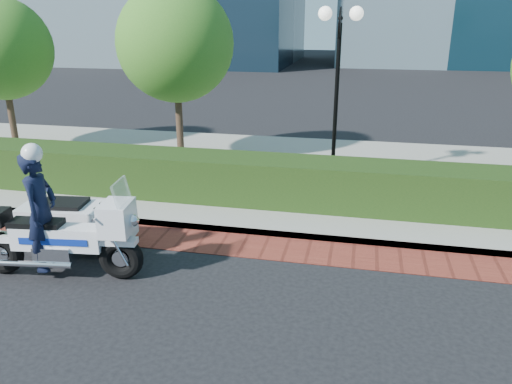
% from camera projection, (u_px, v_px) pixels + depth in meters
% --- Properties ---
extents(ground, '(120.00, 120.00, 0.00)m').
position_uv_depth(ground, '(246.00, 287.00, 8.07)').
color(ground, black).
rests_on(ground, ground).
extents(brick_strip, '(60.00, 1.00, 0.01)m').
position_uv_depth(brick_strip, '(264.00, 247.00, 9.45)').
color(brick_strip, maroon).
rests_on(brick_strip, ground).
extents(sidewalk, '(60.00, 8.00, 0.15)m').
position_uv_depth(sidewalk, '(297.00, 174.00, 13.58)').
color(sidewalk, gray).
rests_on(sidewalk, ground).
extents(hedge_main, '(18.00, 1.20, 1.00)m').
position_uv_depth(hedge_main, '(283.00, 181.00, 11.17)').
color(hedge_main, black).
rests_on(hedge_main, sidewalk).
extents(lamppost, '(1.02, 0.70, 4.21)m').
position_uv_depth(lamppost, '(338.00, 70.00, 11.68)').
color(lamppost, black).
rests_on(lamppost, sidewalk).
extents(tree_a, '(3.00, 3.00, 4.58)m').
position_uv_depth(tree_a, '(1.00, 49.00, 14.78)').
color(tree_a, '#332319').
rests_on(tree_a, sidewalk).
extents(tree_b, '(3.20, 3.20, 4.89)m').
position_uv_depth(tree_b, '(175.00, 44.00, 13.61)').
color(tree_b, '#332319').
rests_on(tree_b, sidewalk).
extents(police_motorcycle, '(2.83, 2.01, 2.29)m').
position_uv_depth(police_motorcycle, '(62.00, 223.00, 8.56)').
color(police_motorcycle, black).
rests_on(police_motorcycle, ground).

